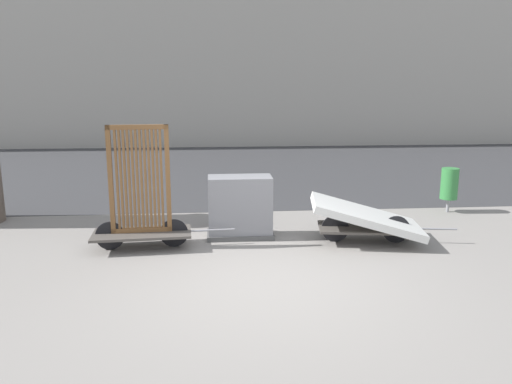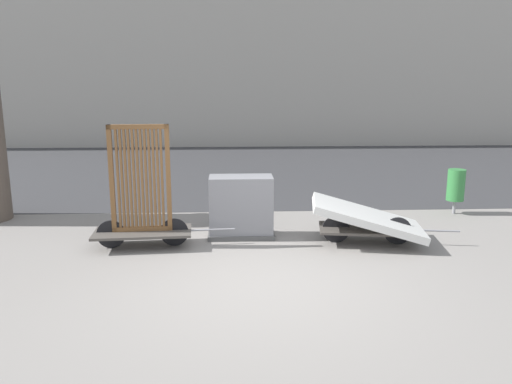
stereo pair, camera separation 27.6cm
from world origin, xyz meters
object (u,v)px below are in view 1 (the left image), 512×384
Objects in this scene: bike_cart_with_bedframe at (141,206)px; utility_cabinet at (240,209)px; bike_cart_with_mattress at (366,219)px; trash_bin at (449,184)px.

bike_cart_with_bedframe reaches higher than utility_cabinet.
trash_bin is (2.25, 1.80, 0.18)m from bike_cart_with_mattress.
bike_cart_with_bedframe is at bearing -162.81° from trash_bin.
bike_cart_with_mattress is at bearing -13.39° from utility_cabinet.
bike_cart_with_mattress is at bearing -141.28° from trash_bin.
bike_cart_with_bedframe reaches higher than bike_cart_with_mattress.
utility_cabinet is at bearing -162.78° from trash_bin.
bike_cart_with_mattress is 2.08m from utility_cabinet.
trash_bin is (4.27, 1.32, 0.10)m from utility_cabinet.
bike_cart_with_bedframe is 2.49× the size of trash_bin.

